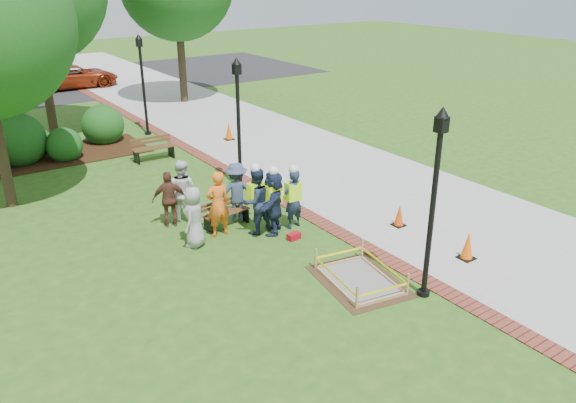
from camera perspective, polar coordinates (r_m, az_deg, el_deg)
ground at (r=14.21m, az=1.13°, el=-5.70°), size 100.00×100.00×0.00m
sidewalk at (r=24.54m, az=-3.20°, el=6.67°), size 6.00×60.00×0.02m
brick_edging at (r=23.07m, az=-10.08°, el=5.32°), size 0.50×60.00×0.03m
mulch_bed at (r=23.50m, az=-22.74°, el=4.21°), size 7.00×3.00×0.05m
parking_lot at (r=38.41m, az=-23.75°, el=10.65°), size 36.00×12.00×0.01m
wet_concrete_pad at (r=13.16m, az=7.29°, el=-7.19°), size 2.08×2.56×0.55m
bench_near at (r=15.88m, az=-6.27°, el=-1.70°), size 1.39×0.57×0.73m
bench_far at (r=21.90m, az=-13.46°, el=4.81°), size 1.60×0.58×0.86m
cone_front at (r=14.66m, az=17.79°, el=-4.35°), size 0.38×0.38×0.75m
cone_back at (r=16.04m, az=11.23°, el=-1.41°), size 0.34×0.34×0.67m
cone_far at (r=23.99m, az=-6.03°, el=7.09°), size 0.38×0.38×0.76m
toolbox at (r=15.07m, az=0.60°, el=-3.56°), size 0.38×0.24×0.18m
lamp_near at (r=11.96m, az=14.64°, el=1.00°), size 0.28×0.28×4.26m
lamp_mid at (r=17.90m, az=-5.07°, el=8.77°), size 0.28×0.28×4.26m
lamp_far at (r=25.02m, az=-14.57°, el=12.11°), size 0.28×0.28×4.26m
shrub_b at (r=23.32m, az=-25.43°, el=3.58°), size 2.05×2.05×2.05m
shrub_c at (r=23.02m, az=-21.57°, el=3.98°), size 1.34×1.34×1.34m
shrub_d at (r=24.84m, az=-18.10°, el=5.75°), size 1.71×1.71×1.71m
shrub_e at (r=24.20m, az=-23.84°, el=4.49°), size 1.09×1.09×1.09m
casual_person_a at (r=14.66m, az=-9.52°, el=-1.55°), size 0.61×0.60×1.63m
casual_person_b at (r=15.10m, az=-7.14°, el=-0.25°), size 0.59×0.38×1.83m
casual_person_c at (r=16.19m, az=-10.70°, el=1.09°), size 0.64×0.69×1.81m
casual_person_d at (r=15.92m, az=-11.94°, el=0.22°), size 0.60×0.49×1.61m
casual_person_e at (r=15.98m, az=-5.25°, el=0.95°), size 0.64×0.51×1.73m
hivis_worker_a at (r=15.13m, az=-1.47°, el=0.11°), size 0.66×0.66×1.92m
hivis_worker_b at (r=15.44m, az=0.52°, el=0.48°), size 0.59×0.43×1.85m
hivis_worker_c at (r=15.15m, az=-3.28°, el=0.25°), size 0.62×0.44×1.99m
parked_car_c at (r=37.24m, az=-20.63°, el=10.78°), size 2.09×4.61×1.49m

